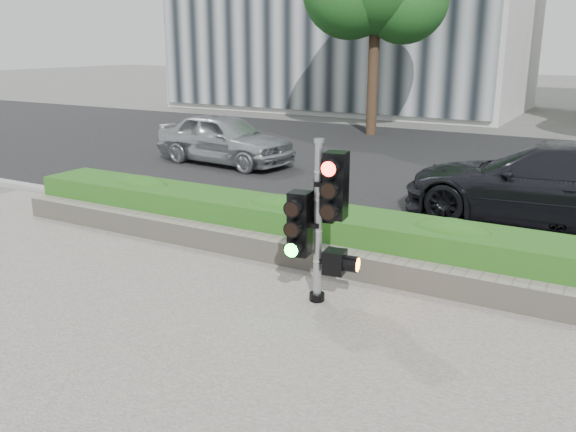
# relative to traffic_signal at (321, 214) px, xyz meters

# --- Properties ---
(ground) EXTENTS (120.00, 120.00, 0.00)m
(ground) POSITION_rel_traffic_signal_xyz_m (-0.32, -0.96, -1.15)
(ground) COLOR #51514C
(ground) RESTS_ON ground
(road) EXTENTS (60.00, 13.00, 0.02)m
(road) POSITION_rel_traffic_signal_xyz_m (-0.32, 9.04, -1.14)
(road) COLOR black
(road) RESTS_ON ground
(curb) EXTENTS (60.00, 0.25, 0.12)m
(curb) POSITION_rel_traffic_signal_xyz_m (-0.32, 2.19, -1.09)
(curb) COLOR gray
(curb) RESTS_ON ground
(stone_wall) EXTENTS (12.00, 0.32, 0.34)m
(stone_wall) POSITION_rel_traffic_signal_xyz_m (-0.32, 0.94, -0.95)
(stone_wall) COLOR gray
(stone_wall) RESTS_ON sidewalk
(hedge) EXTENTS (12.00, 1.00, 0.68)m
(hedge) POSITION_rel_traffic_signal_xyz_m (-0.32, 1.59, -0.78)
(hedge) COLOR #398C2B
(hedge) RESTS_ON sidewalk
(traffic_signal) EXTENTS (0.72, 0.56, 2.02)m
(traffic_signal) POSITION_rel_traffic_signal_xyz_m (0.00, 0.00, 0.00)
(traffic_signal) COLOR black
(traffic_signal) RESTS_ON sidewalk
(car_silver) EXTENTS (4.03, 1.97, 1.32)m
(car_silver) POSITION_rel_traffic_signal_xyz_m (-6.18, 6.70, -0.47)
(car_silver) COLOR #A7AAAF
(car_silver) RESTS_ON road
(car_dark) EXTENTS (5.04, 2.14, 1.45)m
(car_dark) POSITION_rel_traffic_signal_xyz_m (1.97, 4.97, -0.40)
(car_dark) COLOR black
(car_dark) RESTS_ON road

